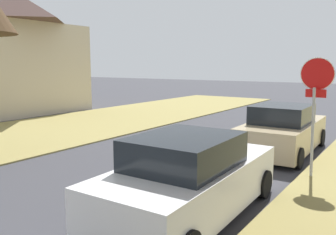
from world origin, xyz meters
name	(u,v)px	position (x,y,z in m)	size (l,w,h in m)	color
stop_sign_far	(316,91)	(3.86, 10.61, 2.19)	(0.81, 0.33, 2.97)	#9EA0A5
parked_sedan_white	(189,179)	(2.49, 6.92, 0.72)	(2.03, 4.44, 1.57)	white
parked_sedan_tan	(283,131)	(2.48, 12.82, 0.72)	(2.03, 4.44, 1.57)	tan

